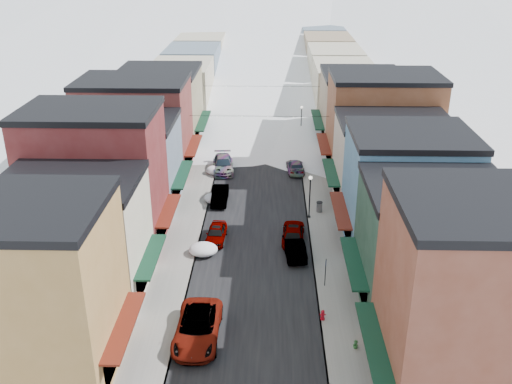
# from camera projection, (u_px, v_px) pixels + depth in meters

# --- Properties ---
(road) EXTENTS (10.00, 160.00, 0.01)m
(road) POSITION_uv_depth(u_px,v_px,m) (262.00, 119.00, 87.55)
(road) COLOR black
(road) RESTS_ON ground
(sidewalk_left) EXTENTS (3.20, 160.00, 0.15)m
(sidewalk_left) POSITION_uv_depth(u_px,v_px,m) (219.00, 118.00, 87.68)
(sidewalk_left) COLOR gray
(sidewalk_left) RESTS_ON ground
(sidewalk_right) EXTENTS (3.20, 160.00, 0.15)m
(sidewalk_right) POSITION_uv_depth(u_px,v_px,m) (305.00, 118.00, 87.37)
(sidewalk_right) COLOR gray
(sidewalk_right) RESTS_ON ground
(curb_left) EXTENTS (0.10, 160.00, 0.15)m
(curb_left) POSITION_uv_depth(u_px,v_px,m) (229.00, 118.00, 87.64)
(curb_left) COLOR slate
(curb_left) RESTS_ON ground
(curb_right) EXTENTS (0.10, 160.00, 0.15)m
(curb_right) POSITION_uv_depth(u_px,v_px,m) (295.00, 118.00, 87.40)
(curb_right) COLOR slate
(curb_right) RESTS_ON ground
(bldg_l_yellow) EXTENTS (11.30, 8.70, 11.50)m
(bldg_l_yellow) POSITION_uv_depth(u_px,v_px,m) (28.00, 290.00, 34.33)
(bldg_l_yellow) COLOR #B38242
(bldg_l_yellow) RESTS_ON ground
(bldg_l_cream) EXTENTS (11.30, 8.20, 9.50)m
(bldg_l_cream) POSITION_uv_depth(u_px,v_px,m) (75.00, 237.00, 42.51)
(bldg_l_cream) COLOR beige
(bldg_l_cream) RESTS_ON ground
(bldg_l_brick_near) EXTENTS (12.30, 8.20, 12.50)m
(bldg_l_brick_near) POSITION_uv_depth(u_px,v_px,m) (96.00, 178.00, 49.23)
(bldg_l_brick_near) COLOR maroon
(bldg_l_brick_near) RESTS_ON ground
(bldg_l_grayblue) EXTENTS (11.30, 9.20, 9.00)m
(bldg_l_grayblue) POSITION_uv_depth(u_px,v_px,m) (127.00, 162.00, 57.70)
(bldg_l_grayblue) COLOR slate
(bldg_l_grayblue) RESTS_ON ground
(bldg_l_brick_far) EXTENTS (13.30, 9.20, 11.00)m
(bldg_l_brick_far) POSITION_uv_depth(u_px,v_px,m) (136.00, 126.00, 65.55)
(bldg_l_brick_far) COLOR maroon
(bldg_l_brick_far) RESTS_ON ground
(bldg_l_tan) EXTENTS (11.30, 11.20, 10.00)m
(bldg_l_tan) POSITION_uv_depth(u_px,v_px,m) (160.00, 107.00, 74.87)
(bldg_l_tan) COLOR #8F815D
(bldg_l_tan) RESTS_ON ground
(bldg_r_brick_near) EXTENTS (12.30, 9.20, 12.50)m
(bldg_r_brick_near) POSITION_uv_depth(u_px,v_px,m) (485.00, 299.00, 32.57)
(bldg_r_brick_near) COLOR brown
(bldg_r_brick_near) RESTS_ON ground
(bldg_r_green) EXTENTS (11.30, 9.20, 9.50)m
(bldg_r_green) POSITION_uv_depth(u_px,v_px,m) (432.00, 245.00, 41.42)
(bldg_r_green) COLOR #1B3829
(bldg_r_green) RESTS_ON ground
(bldg_r_blue) EXTENTS (11.30, 9.20, 10.50)m
(bldg_r_blue) POSITION_uv_depth(u_px,v_px,m) (406.00, 189.00, 49.45)
(bldg_r_blue) COLOR teal
(bldg_r_blue) RESTS_ON ground
(bldg_r_cream) EXTENTS (12.30, 9.20, 9.00)m
(bldg_r_cream) POSITION_uv_depth(u_px,v_px,m) (391.00, 161.00, 57.97)
(bldg_r_cream) COLOR #C0B19B
(bldg_r_cream) RESTS_ON ground
(bldg_r_brick_far) EXTENTS (13.30, 9.20, 11.50)m
(bldg_r_brick_far) POSITION_uv_depth(u_px,v_px,m) (382.00, 123.00, 65.68)
(bldg_r_brick_far) COLOR brown
(bldg_r_brick_far) RESTS_ON ground
(bldg_r_tan) EXTENTS (11.30, 11.20, 9.50)m
(bldg_r_tan) POSITION_uv_depth(u_px,v_px,m) (360.00, 108.00, 75.26)
(bldg_r_tan) COLOR #8B745B
(bldg_r_tan) RESTS_ON ground
(distant_blocks) EXTENTS (34.00, 55.00, 8.00)m
(distant_blocks) POSITION_uv_depth(u_px,v_px,m) (264.00, 63.00, 106.97)
(distant_blocks) COLOR gray
(distant_blocks) RESTS_ON ground
(overhead_cables) EXTENTS (16.40, 15.04, 0.04)m
(overhead_cables) POSITION_uv_depth(u_px,v_px,m) (260.00, 100.00, 73.62)
(overhead_cables) COLOR black
(overhead_cables) RESTS_ON ground
(car_white_suv) EXTENTS (3.05, 6.48, 1.79)m
(car_white_suv) POSITION_uv_depth(u_px,v_px,m) (198.00, 328.00, 38.78)
(car_white_suv) COLOR silver
(car_white_suv) RESTS_ON ground
(car_silver_sedan) EXTENTS (1.91, 4.28, 1.43)m
(car_silver_sedan) POSITION_uv_depth(u_px,v_px,m) (216.00, 233.00, 51.69)
(car_silver_sedan) COLOR #A5A9AE
(car_silver_sedan) RESTS_ON ground
(car_dark_hatch) EXTENTS (1.62, 4.59, 1.51)m
(car_dark_hatch) POSITION_uv_depth(u_px,v_px,m) (220.00, 195.00, 59.30)
(car_dark_hatch) COLOR black
(car_dark_hatch) RESTS_ON ground
(car_silver_wagon) EXTENTS (2.92, 5.97, 1.67)m
(car_silver_wagon) POSITION_uv_depth(u_px,v_px,m) (223.00, 164.00, 67.29)
(car_silver_wagon) COLOR #919398
(car_silver_wagon) RESTS_ON ground
(car_green_sedan) EXTENTS (2.11, 4.78, 1.53)m
(car_green_sedan) POSITION_uv_depth(u_px,v_px,m) (294.00, 248.00, 49.18)
(car_green_sedan) COLOR black
(car_green_sedan) RESTS_ON ground
(car_gray_suv) EXTENTS (2.32, 5.07, 1.68)m
(car_gray_suv) POSITION_uv_depth(u_px,v_px,m) (293.00, 232.00, 51.61)
(car_gray_suv) COLOR #A1A3A9
(car_gray_suv) RESTS_ON ground
(car_black_sedan) EXTENTS (2.19, 4.83, 1.37)m
(car_black_sedan) POSITION_uv_depth(u_px,v_px,m) (295.00, 166.00, 67.08)
(car_black_sedan) COLOR black
(car_black_sedan) RESTS_ON ground
(car_lane_silver) EXTENTS (1.89, 4.11, 1.37)m
(car_lane_silver) POSITION_uv_depth(u_px,v_px,m) (247.00, 118.00, 85.46)
(car_lane_silver) COLOR gray
(car_lane_silver) RESTS_ON ground
(car_lane_white) EXTENTS (2.83, 6.01, 1.66)m
(car_lane_white) POSITION_uv_depth(u_px,v_px,m) (269.00, 100.00, 94.62)
(car_lane_white) COLOR silver
(car_lane_white) RESTS_ON ground
(fire_hydrant) EXTENTS (0.45, 0.34, 0.77)m
(fire_hydrant) POSITION_uv_depth(u_px,v_px,m) (323.00, 315.00, 40.73)
(fire_hydrant) COLOR #A70817
(fire_hydrant) RESTS_ON sidewalk_right
(parking_sign) EXTENTS (0.07, 0.33, 2.41)m
(parking_sign) POSITION_uv_depth(u_px,v_px,m) (326.00, 270.00, 44.31)
(parking_sign) COLOR black
(parking_sign) RESTS_ON sidewalk_right
(trash_can) EXTENTS (0.62, 0.62, 1.05)m
(trash_can) POSITION_uv_depth(u_px,v_px,m) (319.00, 207.00, 56.91)
(trash_can) COLOR slate
(trash_can) RESTS_ON sidewalk_right
(streetlamp_near) EXTENTS (0.36, 0.36, 4.36)m
(streetlamp_near) POSITION_uv_depth(u_px,v_px,m) (310.00, 191.00, 54.88)
(streetlamp_near) COLOR black
(streetlamp_near) RESTS_ON sidewalk_right
(streetlamp_far) EXTENTS (0.35, 0.35, 4.25)m
(streetlamp_far) POSITION_uv_depth(u_px,v_px,m) (301.00, 117.00, 78.31)
(streetlamp_far) COLOR black
(streetlamp_far) RESTS_ON sidewalk_right
(planter_far) EXTENTS (0.43, 0.43, 0.60)m
(planter_far) POSITION_uv_depth(u_px,v_px,m) (356.00, 344.00, 37.86)
(planter_far) COLOR #2E662E
(planter_far) RESTS_ON sidewalk_right
(snow_pile_near) EXTENTS (2.51, 2.74, 1.06)m
(snow_pile_near) POSITION_uv_depth(u_px,v_px,m) (204.00, 249.00, 49.46)
(snow_pile_near) COLOR white
(snow_pile_near) RESTS_ON ground
(snow_pile_mid) EXTENTS (2.42, 2.69, 1.02)m
(snow_pile_mid) POSITION_uv_depth(u_px,v_px,m) (216.00, 198.00, 59.35)
(snow_pile_mid) COLOR white
(snow_pile_mid) RESTS_ON ground
(snow_pile_far) EXTENTS (2.45, 2.71, 1.04)m
(snow_pile_far) POSITION_uv_depth(u_px,v_px,m) (217.00, 170.00, 66.57)
(snow_pile_far) COLOR white
(snow_pile_far) RESTS_ON ground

